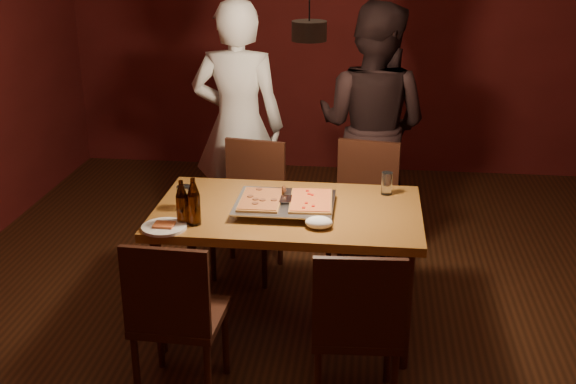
# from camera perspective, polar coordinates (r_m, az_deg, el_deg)

# --- Properties ---
(room_shell) EXTENTS (6.00, 6.00, 6.00)m
(room_shell) POSITION_cam_1_polar(r_m,az_deg,el_deg) (3.84, 1.63, 7.42)
(room_shell) COLOR #3B1F10
(room_shell) RESTS_ON ground
(dining_table) EXTENTS (1.50, 0.90, 0.75)m
(dining_table) POSITION_cam_1_polar(r_m,az_deg,el_deg) (4.11, -0.00, -2.26)
(dining_table) COLOR #955F26
(dining_table) RESTS_ON floor
(chair_far_left) EXTENTS (0.48, 0.48, 0.49)m
(chair_far_left) POSITION_cam_1_polar(r_m,az_deg,el_deg) (4.88, -2.96, -0.27)
(chair_far_left) COLOR #38190F
(chair_far_left) RESTS_ON floor
(chair_far_right) EXTENTS (0.48, 0.48, 0.49)m
(chair_far_right) POSITION_cam_1_polar(r_m,az_deg,el_deg) (4.88, 6.06, -0.33)
(chair_far_right) COLOR #38190F
(chair_far_right) RESTS_ON floor
(chair_near_left) EXTENTS (0.44, 0.44, 0.49)m
(chair_near_left) POSITION_cam_1_polar(r_m,az_deg,el_deg) (3.56, -9.00, -8.93)
(chair_near_left) COLOR #38190F
(chair_near_left) RESTS_ON floor
(chair_near_right) EXTENTS (0.45, 0.45, 0.49)m
(chair_near_right) POSITION_cam_1_polar(r_m,az_deg,el_deg) (3.45, 5.49, -9.81)
(chair_near_right) COLOR #38190F
(chair_near_right) RESTS_ON floor
(pizza_tray) EXTENTS (0.57, 0.48, 0.05)m
(pizza_tray) POSITION_cam_1_polar(r_m,az_deg,el_deg) (4.06, -0.24, -1.08)
(pizza_tray) COLOR silver
(pizza_tray) RESTS_ON dining_table
(pizza_meat) EXTENTS (0.23, 0.36, 0.02)m
(pizza_meat) POSITION_cam_1_polar(r_m,az_deg,el_deg) (4.06, -2.15, -0.58)
(pizza_meat) COLOR maroon
(pizza_meat) RESTS_ON pizza_tray
(pizza_cheese) EXTENTS (0.25, 0.38, 0.02)m
(pizza_cheese) POSITION_cam_1_polar(r_m,az_deg,el_deg) (4.04, 1.83, -0.67)
(pizza_cheese) COLOR gold
(pizza_cheese) RESTS_ON pizza_tray
(spatula) EXTENTS (0.13, 0.25, 0.04)m
(spatula) POSITION_cam_1_polar(r_m,az_deg,el_deg) (4.05, -0.24, -0.54)
(spatula) COLOR silver
(spatula) RESTS_ON pizza_tray
(beer_bottle_a) EXTENTS (0.06, 0.06, 0.24)m
(beer_bottle_a) POSITION_cam_1_polar(r_m,az_deg,el_deg) (3.88, -8.38, -0.80)
(beer_bottle_a) COLOR black
(beer_bottle_a) RESTS_ON dining_table
(beer_bottle_b) EXTENTS (0.07, 0.07, 0.26)m
(beer_bottle_b) POSITION_cam_1_polar(r_m,az_deg,el_deg) (3.86, -7.45, -0.76)
(beer_bottle_b) COLOR black
(beer_bottle_b) RESTS_ON dining_table
(water_glass_left) EXTENTS (0.09, 0.09, 0.13)m
(water_glass_left) POSITION_cam_1_polar(r_m,az_deg,el_deg) (4.10, -8.17, -0.43)
(water_glass_left) COLOR silver
(water_glass_left) RESTS_ON dining_table
(water_glass_right) EXTENTS (0.07, 0.07, 0.14)m
(water_glass_right) POSITION_cam_1_polar(r_m,az_deg,el_deg) (4.31, 7.81, 0.67)
(water_glass_right) COLOR silver
(water_glass_right) RESTS_ON dining_table
(plate_slice) EXTENTS (0.24, 0.24, 0.03)m
(plate_slice) POSITION_cam_1_polar(r_m,az_deg,el_deg) (3.88, -9.76, -2.73)
(plate_slice) COLOR white
(plate_slice) RESTS_ON dining_table
(napkin) EXTENTS (0.15, 0.11, 0.06)m
(napkin) POSITION_cam_1_polar(r_m,az_deg,el_deg) (3.82, 2.46, -2.42)
(napkin) COLOR white
(napkin) RESTS_ON dining_table
(diner_white) EXTENTS (0.66, 0.43, 1.80)m
(diner_white) POSITION_cam_1_polar(r_m,az_deg,el_deg) (5.17, -3.95, 5.21)
(diner_white) COLOR silver
(diner_white) RESTS_ON floor
(diner_dark) EXTENTS (1.05, 0.95, 1.77)m
(diner_dark) POSITION_cam_1_polar(r_m,az_deg,el_deg) (5.25, 6.66, 5.17)
(diner_dark) COLOR black
(diner_dark) RESTS_ON floor
(pendant_lamp) EXTENTS (0.18, 0.18, 1.10)m
(pendant_lamp) POSITION_cam_1_polar(r_m,az_deg,el_deg) (3.77, 1.69, 12.76)
(pendant_lamp) COLOR black
(pendant_lamp) RESTS_ON ceiling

